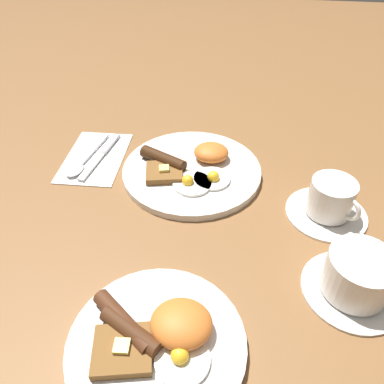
% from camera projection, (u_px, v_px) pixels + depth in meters
% --- Properties ---
extents(ground_plane, '(3.00, 3.00, 0.00)m').
position_uv_depth(ground_plane, '(192.00, 174.00, 0.79)').
color(ground_plane, brown).
extents(breakfast_plate_near, '(0.29, 0.29, 0.05)m').
position_uv_depth(breakfast_plate_near, '(192.00, 169.00, 0.79)').
color(breakfast_plate_near, silver).
rests_on(breakfast_plate_near, ground_plane).
extents(breakfast_plate_far, '(0.24, 0.24, 0.05)m').
position_uv_depth(breakfast_plate_far, '(158.00, 340.00, 0.50)').
color(breakfast_plate_far, silver).
rests_on(breakfast_plate_far, ground_plane).
extents(teacup_near, '(0.15, 0.15, 0.08)m').
position_uv_depth(teacup_near, '(330.00, 202.00, 0.68)').
color(teacup_near, silver).
rests_on(teacup_near, ground_plane).
extents(teacup_far, '(0.15, 0.15, 0.08)m').
position_uv_depth(teacup_far, '(357.00, 277.00, 0.55)').
color(teacup_far, silver).
rests_on(teacup_far, ground_plane).
extents(napkin, '(0.13, 0.21, 0.01)m').
position_uv_depth(napkin, '(95.00, 157.00, 0.84)').
color(napkin, white).
rests_on(napkin, ground_plane).
extents(knife, '(0.04, 0.18, 0.01)m').
position_uv_depth(knife, '(102.00, 153.00, 0.84)').
color(knife, silver).
rests_on(knife, napkin).
extents(spoon, '(0.05, 0.17, 0.01)m').
position_uv_depth(spoon, '(79.00, 165.00, 0.80)').
color(spoon, silver).
rests_on(spoon, napkin).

